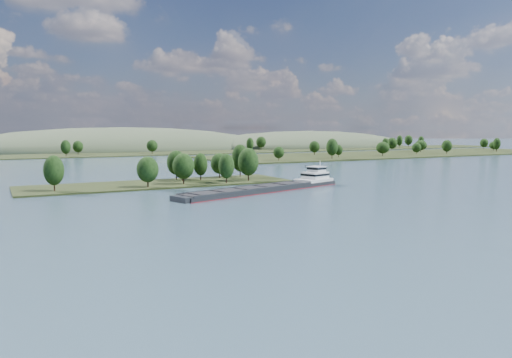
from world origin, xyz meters
TOP-DOWN VIEW (x-y plane):
  - ground at (0.00, 120.00)m, footprint 1800.00×1800.00m
  - tree_island at (7.66, 179.03)m, footprint 100.00×30.01m
  - right_bank at (231.08, 299.61)m, footprint 320.00×90.00m
  - back_shoreline at (8.07, 399.79)m, footprint 900.00×60.00m
  - hill_east at (260.00, 470.00)m, footprint 260.00×140.00m
  - hill_west at (60.00, 500.00)m, footprint 320.00×160.00m
  - cargo_barge at (29.63, 145.82)m, footprint 69.29×28.44m

SIDE VIEW (x-z plane):
  - ground at x=0.00m, z-range 0.00..0.00m
  - hill_east at x=260.00m, z-range -18.00..18.00m
  - hill_west at x=60.00m, z-range -22.00..22.00m
  - back_shoreline at x=8.07m, z-range -7.06..8.43m
  - right_bank at x=231.08m, z-range -6.63..8.52m
  - cargo_barge at x=29.63m, z-range -3.54..5.92m
  - tree_island at x=7.66m, z-range -3.29..11.74m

